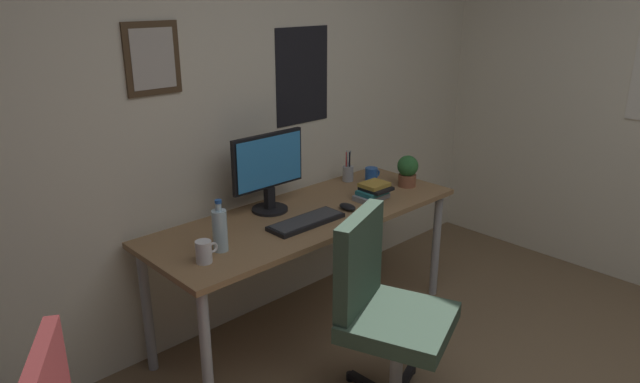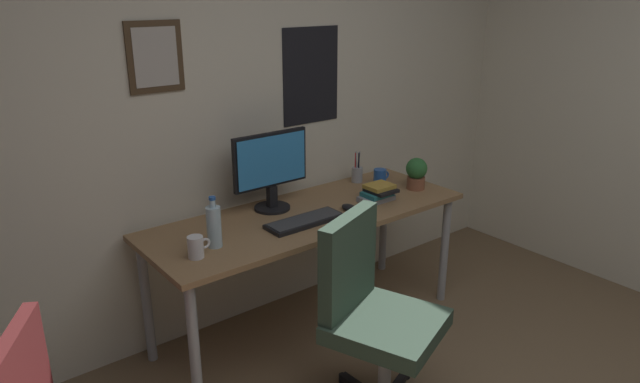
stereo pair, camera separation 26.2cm
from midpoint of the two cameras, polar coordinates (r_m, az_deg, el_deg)
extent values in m
cube|color=beige|center=(3.22, -5.67, 8.97)|extent=(4.40, 0.08, 2.60)
cube|color=#4C3823|center=(2.91, -13.54, 12.83)|extent=(0.28, 0.02, 0.34)
cube|color=beige|center=(2.90, -13.44, 12.82)|extent=(0.22, 0.00, 0.28)
cube|color=black|center=(3.44, 1.31, 11.37)|extent=(0.40, 0.01, 0.56)
cube|color=#936D47|center=(3.16, 1.25, -2.38)|extent=(1.83, 0.66, 0.03)
cylinder|color=#9EA0A5|center=(2.71, -9.56, -15.39)|extent=(0.05, 0.05, 0.69)
cylinder|color=#9EA0A5|center=(3.71, 14.23, -5.65)|extent=(0.05, 0.05, 0.69)
cylinder|color=#9EA0A5|center=(3.13, -14.50, -10.64)|extent=(0.05, 0.05, 0.69)
cylinder|color=#9EA0A5|center=(4.02, 8.17, -3.19)|extent=(0.05, 0.05, 0.69)
cube|color=#334738|center=(2.67, 9.52, -13.07)|extent=(0.59, 0.59, 0.08)
cube|color=#334738|center=(2.60, 5.73, -7.04)|extent=(0.42, 0.21, 0.45)
cylinder|color=#9EA0A5|center=(2.81, 9.23, -17.38)|extent=(0.08, 0.08, 0.42)
cylinder|color=black|center=(3.13, 11.04, -17.41)|extent=(0.05, 0.05, 0.04)
cylinder|color=black|center=(3.07, 4.82, -18.00)|extent=(0.05, 0.05, 0.04)
cylinder|color=black|center=(3.20, -2.43, -1.64)|extent=(0.20, 0.20, 0.01)
cube|color=black|center=(3.18, -2.45, -0.51)|extent=(0.05, 0.04, 0.12)
cube|color=black|center=(3.12, -2.56, 3.15)|extent=(0.46, 0.02, 0.30)
cube|color=#338CD8|center=(3.10, -2.35, 3.07)|extent=(0.43, 0.00, 0.27)
cube|color=black|center=(3.01, 0.98, -3.01)|extent=(0.43, 0.15, 0.02)
cube|color=#38383A|center=(3.00, 0.99, -2.78)|extent=(0.41, 0.13, 0.00)
ellipsoid|color=black|center=(3.18, 5.29, -1.66)|extent=(0.06, 0.11, 0.04)
cylinder|color=silver|center=(2.73, -7.78, -3.56)|extent=(0.07, 0.07, 0.20)
cylinder|color=silver|center=(2.69, -7.89, -1.20)|extent=(0.03, 0.03, 0.04)
cylinder|color=#2659B2|center=(2.68, -7.92, -0.70)|extent=(0.03, 0.03, 0.01)
cylinder|color=#2659B2|center=(3.61, 8.03, 1.36)|extent=(0.08, 0.08, 0.10)
torus|color=#2659B2|center=(3.64, 8.59, 1.59)|extent=(0.05, 0.01, 0.05)
cylinder|color=white|center=(2.65, -9.48, -5.51)|extent=(0.07, 0.07, 0.10)
torus|color=white|center=(2.67, -8.58, -5.15)|extent=(0.05, 0.01, 0.05)
cylinder|color=brown|center=(3.59, 11.54, 0.81)|extent=(0.11, 0.11, 0.07)
sphere|color=#2D6B33|center=(3.56, 11.64, 2.22)|extent=(0.13, 0.13, 0.13)
ellipsoid|color=#287A38|center=(3.56, 11.00, 2.18)|extent=(0.07, 0.08, 0.02)
ellipsoid|color=#287A38|center=(3.59, 11.67, 2.69)|extent=(0.07, 0.08, 0.02)
ellipsoid|color=#287A38|center=(3.52, 11.75, 2.15)|extent=(0.08, 0.07, 0.02)
cylinder|color=#9EA0A5|center=(3.66, 5.74, 1.65)|extent=(0.07, 0.07, 0.09)
cylinder|color=#263FBF|center=(3.64, 5.91, 2.83)|extent=(0.01, 0.01, 0.13)
cylinder|color=red|center=(3.63, 5.60, 2.82)|extent=(0.01, 0.01, 0.13)
cylinder|color=black|center=(3.63, 5.94, 2.79)|extent=(0.01, 0.01, 0.13)
cylinder|color=#9EA0A5|center=(3.64, 5.90, 2.91)|extent=(0.01, 0.03, 0.14)
cylinder|color=#9EA0A5|center=(3.63, 5.72, 2.87)|extent=(0.01, 0.02, 0.14)
cube|color=gray|center=(3.35, 7.82, -0.71)|extent=(0.20, 0.12, 0.03)
cube|color=#26727A|center=(3.34, 7.91, -0.26)|extent=(0.16, 0.12, 0.03)
cube|color=black|center=(3.34, 8.31, 0.09)|extent=(0.15, 0.15, 0.02)
cube|color=gold|center=(3.34, 8.15, 0.48)|extent=(0.15, 0.13, 0.02)
camera|label=1|loc=(0.13, -87.53, 0.87)|focal=32.30mm
camera|label=2|loc=(0.13, 92.47, -0.87)|focal=32.30mm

